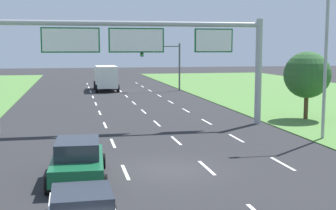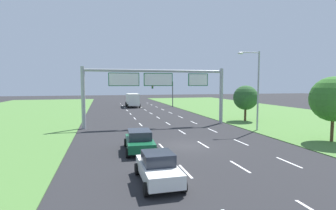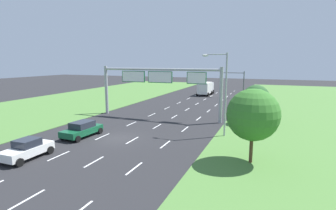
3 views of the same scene
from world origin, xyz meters
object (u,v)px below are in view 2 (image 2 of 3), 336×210
at_px(street_lamp, 255,84).
at_px(car_lead_silver, 158,168).
at_px(sign_gantry, 157,85).
at_px(roadside_tree_near, 334,99).
at_px(traffic_light_mast, 164,89).
at_px(box_truck, 132,100).
at_px(roadside_tree_mid, 246,98).
at_px(car_near_red, 139,140).

bearing_deg(street_lamp, car_lead_silver, -137.51).
bearing_deg(sign_gantry, car_lead_silver, -101.58).
bearing_deg(roadside_tree_near, street_lamp, 117.91).
height_order(sign_gantry, traffic_light_mast, sign_gantry).
distance_m(street_lamp, roadside_tree_near, 7.53).
height_order(traffic_light_mast, street_lamp, street_lamp).
height_order(box_truck, sign_gantry, sign_gantry).
height_order(roadside_tree_near, roadside_tree_mid, roadside_tree_near).
height_order(sign_gantry, street_lamp, street_lamp).
height_order(car_near_red, traffic_light_mast, traffic_light_mast).
bearing_deg(roadside_tree_near, box_truck, 108.17).
height_order(car_near_red, roadside_tree_mid, roadside_tree_mid).
xyz_separation_m(traffic_light_mast, street_lamp, (2.74, -30.63, 1.21)).
bearing_deg(box_truck, car_near_red, -95.63).
relative_size(car_near_red, roadside_tree_mid, 0.93).
height_order(sign_gantry, roadside_tree_near, sign_gantry).
bearing_deg(roadside_tree_near, car_near_red, 176.36).
distance_m(box_truck, street_lamp, 34.20).
bearing_deg(street_lamp, traffic_light_mast, 95.11).
bearing_deg(car_lead_silver, sign_gantry, 77.89).
bearing_deg(car_near_red, roadside_tree_near, -0.91).
relative_size(sign_gantry, traffic_light_mast, 3.08).
relative_size(car_near_red, car_lead_silver, 1.12).
relative_size(box_truck, traffic_light_mast, 1.28).
relative_size(car_lead_silver, sign_gantry, 0.23).
height_order(car_near_red, box_truck, box_truck).
bearing_deg(street_lamp, roadside_tree_near, -62.09).
bearing_deg(street_lamp, roadside_tree_mid, 66.52).
xyz_separation_m(car_lead_silver, roadside_tree_near, (16.64, 5.52, 2.97)).
xyz_separation_m(car_lead_silver, sign_gantry, (3.66, 17.88, 4.19)).
distance_m(sign_gantry, traffic_light_mast, 25.74).
distance_m(sign_gantry, roadside_tree_mid, 12.64).
height_order(car_near_red, sign_gantry, sign_gantry).
distance_m(sign_gantry, street_lamp, 11.15).
xyz_separation_m(car_lead_silver, roadside_tree_mid, (16.14, 18.89, 2.41)).
bearing_deg(roadside_tree_mid, car_lead_silver, -130.50).
xyz_separation_m(street_lamp, roadside_tree_mid, (2.96, 6.82, -1.89)).
xyz_separation_m(box_truck, roadside_tree_near, (12.88, -39.25, 2.13)).
height_order(box_truck, roadside_tree_mid, roadside_tree_mid).
height_order(car_near_red, roadside_tree_near, roadside_tree_near).
bearing_deg(traffic_light_mast, sign_gantry, -105.26).
height_order(car_lead_silver, traffic_light_mast, traffic_light_mast).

